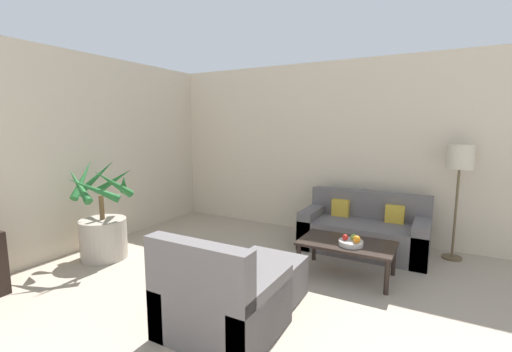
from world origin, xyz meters
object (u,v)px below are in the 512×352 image
object	(u,v)px
potted_palm	(103,228)
floor_lamp	(460,163)
fruit_bowl	(351,243)
orange_fruit	(357,239)
apple_green	(354,237)
armchair	(220,301)
coffee_table	(347,246)
apple_red	(345,237)
sofa_loveseat	(364,231)
ottoman	(269,277)

from	to	relation	value
potted_palm	floor_lamp	bearing A→B (deg)	28.65
fruit_bowl	orange_fruit	bearing A→B (deg)	-29.56
potted_palm	floor_lamp	world-z (taller)	floor_lamp
apple_green	armchair	xyz separation A→B (m)	(-0.71, -1.58, -0.20)
coffee_table	apple_red	distance (m)	0.17
fruit_bowl	potted_palm	bearing A→B (deg)	-162.82
sofa_loveseat	armchair	size ratio (longest dim) A/B	1.81
coffee_table	fruit_bowl	distance (m)	0.13
coffee_table	apple_green	distance (m)	0.17
fruit_bowl	ottoman	world-z (taller)	fruit_bowl
potted_palm	coffee_table	world-z (taller)	potted_palm
sofa_loveseat	coffee_table	world-z (taller)	sofa_loveseat
fruit_bowl	orange_fruit	size ratio (longest dim) A/B	3.34
potted_palm	ottoman	xyz separation A→B (m)	(2.35, 0.13, -0.21)
sofa_loveseat	fruit_bowl	world-z (taller)	sofa_loveseat
floor_lamp	armchair	bearing A→B (deg)	-121.37
apple_red	fruit_bowl	bearing A→B (deg)	13.07
potted_palm	orange_fruit	bearing A→B (deg)	16.11
apple_red	ottoman	world-z (taller)	apple_red
sofa_loveseat	apple_green	size ratio (longest dim) A/B	23.83
coffee_table	armchair	xyz separation A→B (m)	(-0.62, -1.63, -0.07)
armchair	coffee_table	bearing A→B (deg)	69.03
apple_red	orange_fruit	size ratio (longest dim) A/B	0.83
apple_red	apple_green	xyz separation A→B (m)	(0.08, 0.05, 0.00)
coffee_table	ottoman	bearing A→B (deg)	-122.34
floor_lamp	fruit_bowl	size ratio (longest dim) A/B	5.55
coffee_table	floor_lamp	bearing A→B (deg)	47.29
coffee_table	apple_green	xyz separation A→B (m)	(0.09, -0.05, 0.13)
potted_palm	sofa_loveseat	size ratio (longest dim) A/B	0.79
coffee_table	apple_red	size ratio (longest dim) A/B	15.80
coffee_table	orange_fruit	distance (m)	0.23
floor_lamp	ottoman	world-z (taller)	floor_lamp
apple_red	armchair	bearing A→B (deg)	-112.34
coffee_table	fruit_bowl	xyz separation A→B (m)	(0.07, -0.09, 0.07)
floor_lamp	orange_fruit	world-z (taller)	floor_lamp
potted_palm	floor_lamp	distance (m)	4.62
sofa_loveseat	ottoman	world-z (taller)	sofa_loveseat
floor_lamp	apple_red	distance (m)	1.84
apple_green	orange_fruit	size ratio (longest dim) A/B	0.86
floor_lamp	apple_red	world-z (taller)	floor_lamp
apple_red	ottoman	bearing A→B (deg)	-125.76
fruit_bowl	armchair	distance (m)	1.70
floor_lamp	fruit_bowl	world-z (taller)	floor_lamp
apple_red	orange_fruit	distance (m)	0.13
sofa_loveseat	apple_red	xyz separation A→B (m)	(-0.00, -1.01, 0.21)
coffee_table	potted_palm	bearing A→B (deg)	-160.94
sofa_loveseat	armchair	world-z (taller)	armchair
floor_lamp	apple_green	world-z (taller)	floor_lamp
sofa_loveseat	apple_green	bearing A→B (deg)	-85.29
sofa_loveseat	ottoman	bearing A→B (deg)	-107.38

